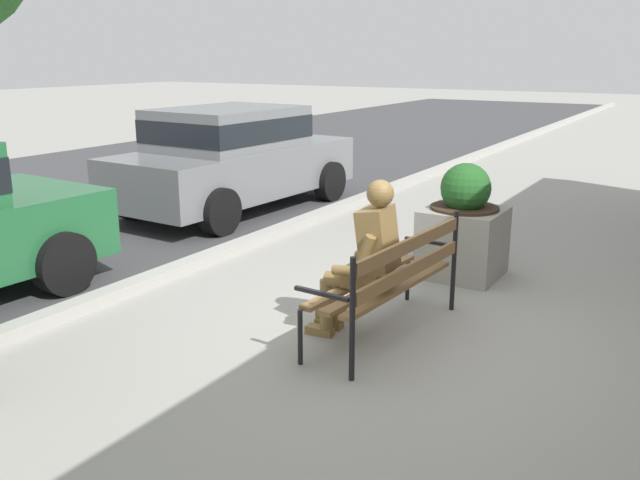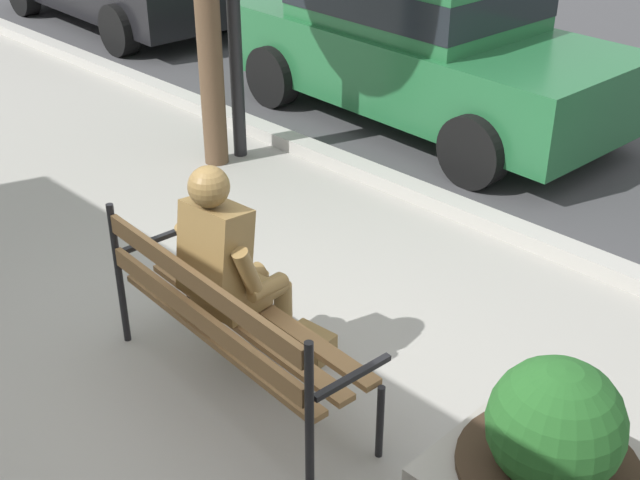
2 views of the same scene
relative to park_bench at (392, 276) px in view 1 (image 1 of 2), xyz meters
The scene contains 6 objects.
ground_plane 0.58m from the park_bench, 116.87° to the right, with size 80.00×80.00×0.00m, color #9E9B93.
curb_stone 2.77m from the park_bench, 91.84° to the left, with size 60.00×0.20×0.12m, color #B2AFA8.
park_bench is the anchor object (origin of this frame).
bronze_statue_seated 0.29m from the park_bench, 124.04° to the left, with size 0.62×0.80×1.37m.
concrete_planter 1.91m from the park_bench, ahead, with size 0.80×0.80×1.23m.
parked_car_grey 5.28m from the park_bench, 52.32° to the left, with size 4.18×2.08×1.56m.
Camera 1 is at (-4.88, -2.10, 2.33)m, focal length 38.51 mm.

